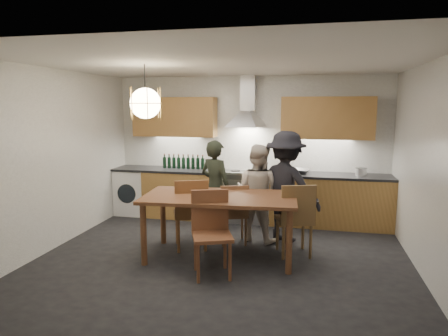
% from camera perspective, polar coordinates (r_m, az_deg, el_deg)
% --- Properties ---
extents(ground, '(5.00, 5.00, 0.00)m').
position_cam_1_polar(ground, '(5.55, -0.30, -12.99)').
color(ground, black).
rests_on(ground, ground).
extents(room_shell, '(5.02, 4.52, 2.61)m').
position_cam_1_polar(room_shell, '(5.16, -0.31, 4.86)').
color(room_shell, white).
rests_on(room_shell, ground).
extents(counter_run, '(5.00, 0.62, 0.90)m').
position_cam_1_polar(counter_run, '(7.24, 3.34, -4.02)').
color(counter_run, '#B98947').
rests_on(counter_run, ground).
extents(range_stove, '(0.90, 0.60, 0.92)m').
position_cam_1_polar(range_stove, '(7.24, 3.15, -4.09)').
color(range_stove, silver).
rests_on(range_stove, ground).
extents(wall_fixtures, '(4.30, 0.54, 1.10)m').
position_cam_1_polar(wall_fixtures, '(7.18, 3.41, 7.33)').
color(wall_fixtures, '#BD8848').
rests_on(wall_fixtures, ground).
extents(pendant_lamp, '(0.43, 0.43, 0.70)m').
position_cam_1_polar(pendant_lamp, '(5.37, -11.15, 9.06)').
color(pendant_lamp, black).
rests_on(pendant_lamp, ground).
extents(dining_table, '(2.12, 1.17, 0.87)m').
position_cam_1_polar(dining_table, '(5.42, -0.62, -5.01)').
color(dining_table, brown).
rests_on(dining_table, ground).
extents(chair_back_left, '(0.62, 0.62, 1.05)m').
position_cam_1_polar(chair_back_left, '(5.75, -4.72, -5.94)').
color(chair_back_left, brown).
rests_on(chair_back_left, ground).
extents(chair_back_mid, '(0.53, 0.53, 0.92)m').
position_cam_1_polar(chair_back_mid, '(5.97, 1.40, -6.06)').
color(chair_back_mid, brown).
rests_on(chair_back_mid, ground).
extents(chair_back_right, '(0.58, 0.58, 1.03)m').
position_cam_1_polar(chair_back_right, '(5.57, 10.24, -6.67)').
color(chair_back_right, brown).
rests_on(chair_back_right, ground).
extents(chair_front, '(0.61, 0.61, 1.03)m').
position_cam_1_polar(chair_front, '(4.98, -1.86, -8.37)').
color(chair_front, brown).
rests_on(chair_front, ground).
extents(person_left, '(0.66, 0.57, 1.53)m').
position_cam_1_polar(person_left, '(6.44, -1.23, -2.78)').
color(person_left, black).
rests_on(person_left, ground).
extents(person_mid, '(0.88, 0.78, 1.49)m').
position_cam_1_polar(person_mid, '(6.16, 4.79, -3.52)').
color(person_mid, beige).
rests_on(person_mid, ground).
extents(person_right, '(1.25, 0.98, 1.70)m').
position_cam_1_polar(person_right, '(6.14, 8.78, -2.67)').
color(person_right, black).
rests_on(person_right, ground).
extents(mixing_bowl, '(0.37, 0.37, 0.08)m').
position_cam_1_polar(mixing_bowl, '(7.06, 10.84, -0.44)').
color(mixing_bowl, '#AEAEB1').
rests_on(mixing_bowl, counter_run).
extents(stock_pot, '(0.21, 0.21, 0.13)m').
position_cam_1_polar(stock_pot, '(7.11, 18.99, -0.53)').
color(stock_pot, silver).
rests_on(stock_pot, counter_run).
extents(wine_bottles, '(0.81, 0.06, 0.26)m').
position_cam_1_polar(wine_bottles, '(7.51, -5.82, 0.93)').
color(wine_bottles, black).
rests_on(wine_bottles, counter_run).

